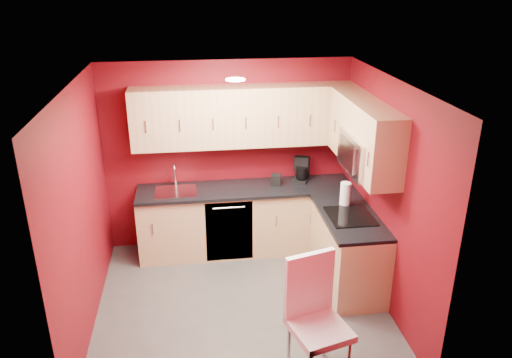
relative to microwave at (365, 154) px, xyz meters
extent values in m
plane|color=#494744|center=(-1.39, -0.20, -1.66)|extent=(3.20, 3.20, 0.00)
plane|color=white|center=(-1.39, -0.20, 0.84)|extent=(3.20, 3.20, 0.00)
plane|color=#65090F|center=(-1.39, 1.30, -0.41)|extent=(3.20, 0.00, 3.20)
plane|color=#65090F|center=(-1.39, -1.70, -0.41)|extent=(3.20, 0.00, 3.20)
plane|color=#65090F|center=(-2.99, -0.20, -0.41)|extent=(0.00, 3.00, 3.00)
plane|color=#65090F|center=(0.21, -0.20, -0.41)|extent=(0.00, 3.00, 3.00)
cube|color=tan|center=(-1.19, 1.00, -1.22)|extent=(2.80, 0.60, 0.87)
cube|color=tan|center=(-0.09, 0.05, -1.22)|extent=(0.60, 1.30, 0.87)
cube|color=black|center=(-1.19, 0.99, -0.77)|extent=(2.80, 0.63, 0.04)
cube|color=black|center=(-0.11, 0.04, -0.77)|extent=(0.63, 1.27, 0.04)
cube|color=tan|center=(-1.19, 1.13, 0.17)|extent=(2.80, 0.35, 0.75)
cube|color=tan|center=(0.03, 0.67, 0.17)|extent=(0.35, 0.57, 0.75)
cube|color=tan|center=(0.03, -0.49, 0.17)|extent=(0.35, 0.22, 0.75)
cube|color=tan|center=(0.03, 0.00, 0.38)|extent=(0.35, 0.76, 0.33)
cube|color=silver|center=(0.01, 0.00, 0.00)|extent=(0.40, 0.76, 0.42)
cube|color=black|center=(-0.18, 0.00, 0.00)|extent=(0.02, 0.62, 0.33)
cylinder|color=silver|center=(-0.20, -0.23, 0.00)|extent=(0.02, 0.02, 0.29)
cube|color=black|center=(-0.11, 0.00, -0.74)|extent=(0.50, 0.55, 0.01)
cube|color=silver|center=(-2.09, 0.98, -0.75)|extent=(0.52, 0.42, 0.02)
cylinder|color=silver|center=(-2.09, 1.18, -0.62)|extent=(0.02, 0.02, 0.26)
torus|color=silver|center=(-2.09, 1.11, -0.49)|extent=(0.02, 0.16, 0.16)
cylinder|color=silver|center=(-2.09, 1.04, -0.55)|extent=(0.02, 0.02, 0.12)
cube|color=black|center=(-1.44, 0.71, -1.22)|extent=(0.60, 0.02, 0.82)
cylinder|color=white|center=(-1.39, 0.10, 0.82)|extent=(0.20, 0.20, 0.01)
camera|label=1|loc=(-1.87, -4.90, 1.81)|focal=35.00mm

